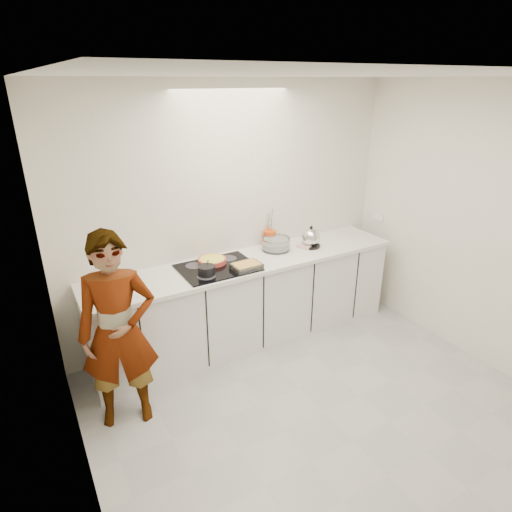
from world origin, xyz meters
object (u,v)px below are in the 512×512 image
mixing_bowl (276,244)px  utensil_crock (270,238)px  saucepan (207,270)px  cook (118,332)px  hob (218,268)px  baking_dish (246,266)px  kettle (311,238)px  tart_dish (212,260)px

mixing_bowl → utensil_crock: 0.15m
saucepan → cook: 0.99m
hob → baking_dish: 0.28m
hob → kettle: (1.11, 0.02, 0.09)m
mixing_bowl → kettle: (0.37, -0.11, 0.04)m
baking_dish → utensil_crock: size_ratio=1.63×
mixing_bowl → saucepan: bearing=-165.3°
saucepan → utensil_crock: 0.99m
tart_dish → cook: cook is taller
tart_dish → utensil_crock: bearing=11.5°
utensil_crock → saucepan: bearing=-157.2°
utensil_crock → cook: bearing=-157.4°
saucepan → mixing_bowl: (0.90, 0.24, 0.01)m
baking_dish → mixing_bowl: 0.60m
hob → saucepan: (-0.16, -0.11, 0.05)m
tart_dish → cook: (-1.06, -0.60, -0.14)m
utensil_crock → mixing_bowl: bearing=-95.6°
utensil_crock → cook: 1.97m
tart_dish → utensil_crock: size_ratio=1.87×
cook → utensil_crock: bearing=36.9°
saucepan → utensil_crock: size_ratio=1.23×
mixing_bowl → cook: 1.91m
hob → utensil_crock: size_ratio=4.30×
tart_dish → saucepan: saucepan is taller
hob → utensil_crock: 0.80m
mixing_bowl → cook: (-1.80, -0.61, -0.17)m
hob → cook: cook is taller
tart_dish → baking_dish: bearing=-52.8°
cook → tart_dish: bearing=43.8°
hob → mixing_bowl: bearing=9.7°
baking_dish → cook: bearing=-166.4°
utensil_crock → cook: size_ratio=0.10×
hob → cook: 1.17m
cook → baking_dish: bearing=27.8°
saucepan → cook: (-0.90, -0.37, -0.16)m
cook → saucepan: bearing=36.7°
saucepan → baking_dish: 0.39m
saucepan → baking_dish: size_ratio=0.76×
mixing_bowl → cook: cook is taller
hob → kettle: bearing=0.9°
utensil_crock → baking_dish: bearing=-140.0°
kettle → cook: (-2.17, -0.50, -0.21)m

